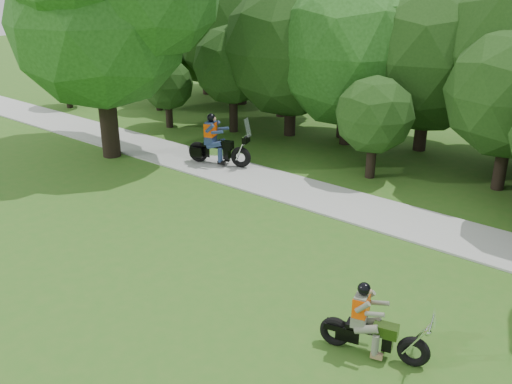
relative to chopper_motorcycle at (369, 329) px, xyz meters
The scene contains 5 objects.
ground 3.62m from the chopper_motorcycle, 144.84° to the right, with size 100.00×100.00×0.00m, color #32651D.
walkway 6.64m from the chopper_motorcycle, 116.22° to the left, with size 60.00×2.20×0.06m, color #ABABA6.
tree_line 13.39m from the chopper_motorcycle, 102.53° to the left, with size 39.93×11.99×7.78m.
chopper_motorcycle is the anchor object (origin of this frame).
touring_motorcycle 11.37m from the chopper_motorcycle, 147.38° to the left, with size 2.41×1.27×1.88m.
Camera 1 is at (6.89, -6.21, 6.95)m, focal length 40.00 mm.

